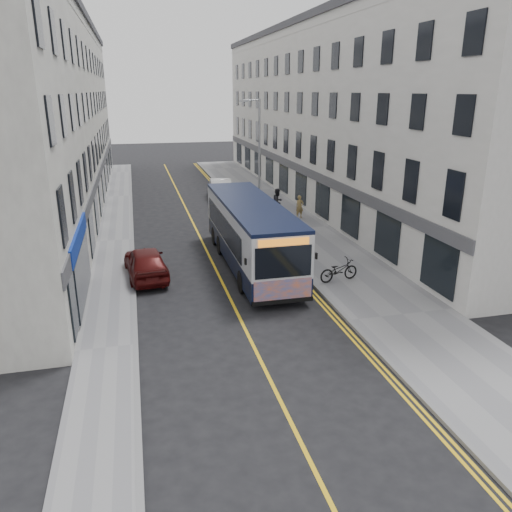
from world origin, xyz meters
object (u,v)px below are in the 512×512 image
pedestrian_near (300,207)px  car_maroon (146,262)px  pedestrian_far (278,202)px  car_white (221,189)px  streetlamp (258,158)px  city_bus (251,232)px  bicycle (339,270)px

pedestrian_near → car_maroon: bearing=-144.2°
pedestrian_far → car_white: bearing=74.8°
streetlamp → pedestrian_far: streetlamp is taller
streetlamp → car_white: size_ratio=1.69×
city_bus → pedestrian_near: 10.11m
pedestrian_near → pedestrian_far: pedestrian_far is taller
city_bus → car_maroon: city_bus is taller
car_white → car_maroon: 18.22m
bicycle → pedestrian_near: (2.05, 11.79, 0.26)m
streetlamp → car_maroon: streetlamp is taller
city_bus → car_white: size_ratio=2.38×
car_maroon → pedestrian_near: bearing=-145.7°
bicycle → car_maroon: car_maroon is taller
bicycle → car_white: 19.98m
car_maroon → car_white: bearing=-116.8°
streetlamp → pedestrian_near: bearing=10.2°
car_white → bicycle: bearing=-78.9°
pedestrian_near → streetlamp: bearing=-174.0°
bicycle → pedestrian_near: 11.97m
streetlamp → car_white: (-0.97, 8.64, -3.60)m
streetlamp → car_maroon: bearing=-132.1°
pedestrian_near → bicycle: bearing=-104.0°
bicycle → city_bus: bearing=35.2°
streetlamp → pedestrian_far: 4.22m
pedestrian_near → car_white: (-4.05, 8.09, -0.12)m
bicycle → pedestrian_far: size_ratio=1.05×
city_bus → car_white: bearing=85.2°
streetlamp → pedestrian_near: (3.08, 0.55, -3.48)m
city_bus → car_maroon: size_ratio=2.55×
city_bus → pedestrian_near: (5.43, 8.48, -0.89)m
pedestrian_far → car_white: 7.42m
car_maroon → bicycle: bearing=155.8°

